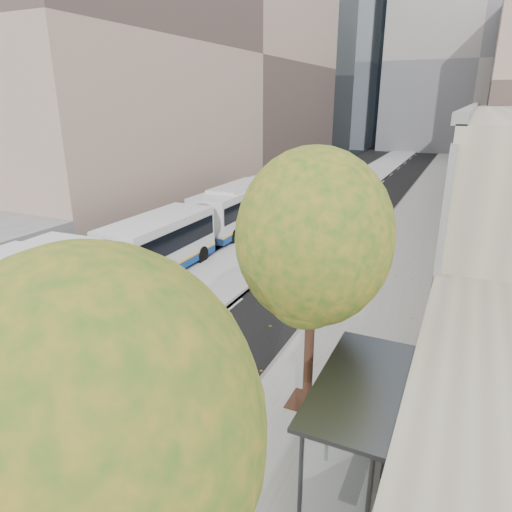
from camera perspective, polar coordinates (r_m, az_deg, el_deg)
The scene contains 9 objects.
bus_platform at distance 35.96m, azimuth 6.53°, elevation 4.90°, with size 4.25×150.00×0.15m, color #B0B0B0.
sidewalk at distance 34.38m, azimuth 19.26°, elevation 3.23°, with size 4.75×150.00×0.08m, color gray.
building_midrise at distance 49.22m, azimuth -13.07°, elevation 22.89°, with size 24.00×46.00×25.00m, color gray.
building_far_block at distance 94.35m, azimuth 26.17°, elevation 20.97°, with size 30.00×18.00×30.00m, color gray.
bus_shelter at distance 11.29m, azimuth 13.72°, elevation -17.06°, with size 1.90×4.40×2.53m.
tree_b at distance 5.98m, azimuth -19.35°, elevation -20.40°, with size 4.00×4.00×6.97m.
tree_c at distance 12.18m, azimuth 7.23°, elevation 2.23°, with size 4.20×4.20×7.28m.
bus_far at distance 28.69m, azimuth -5.53°, elevation 4.57°, with size 2.80×18.11×3.02m.
distant_car at distance 41.50m, azimuth 4.82°, elevation 7.62°, with size 1.48×3.67×1.25m, color white.
Camera 1 is at (7.11, 1.87, 8.72)m, focal length 32.00 mm.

